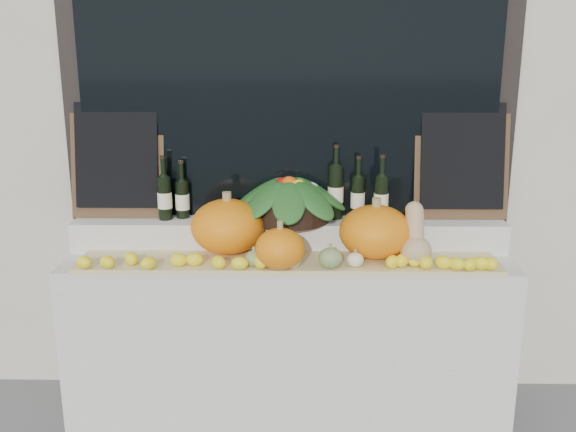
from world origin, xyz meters
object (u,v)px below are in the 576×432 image
Objects in this scene: pumpkin_right at (375,232)px; produce_bowl at (289,198)px; butternut_squash at (415,239)px; wine_bottle_tall at (336,192)px; pumpkin_left at (228,226)px.

pumpkin_right is 0.50m from produce_bowl.
produce_bowl is (-0.62, 0.29, 0.13)m from butternut_squash.
wine_bottle_tall is (-0.19, 0.25, 0.15)m from pumpkin_right.
butternut_squash reaches higher than pumpkin_right.
butternut_squash is (0.19, -0.08, -0.01)m from pumpkin_right.
produce_bowl is 0.25m from wine_bottle_tall.
pumpkin_left is 0.95m from butternut_squash.
produce_bowl is (0.31, 0.15, 0.11)m from pumpkin_left.
butternut_squash reaches higher than pumpkin_left.
pumpkin_right is at bearing -4.68° from pumpkin_left.
pumpkin_right is 0.20m from butternut_squash.
wine_bottle_tall is (0.56, 0.19, 0.14)m from pumpkin_left.
pumpkin_left is at bearing -161.12° from wine_bottle_tall.
pumpkin_right is at bearing -25.34° from produce_bowl.
wine_bottle_tall is at bearing 126.65° from pumpkin_right.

